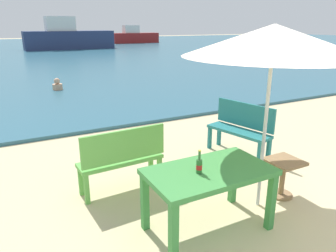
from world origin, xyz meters
TOP-DOWN VIEW (x-y plane):
  - sea_water at (0.00, 30.00)m, footprint 120.00×50.00m
  - picnic_table_green at (-1.13, 0.96)m, footprint 1.40×0.80m
  - beer_bottle_amber at (-1.28, 0.94)m, footprint 0.07×0.07m
  - patio_umbrella at (-0.24, 1.07)m, footprint 2.10×2.10m
  - side_table_wood at (0.21, 1.09)m, footprint 0.44×0.44m
  - bench_teal_center at (0.69, 2.55)m, footprint 0.63×1.25m
  - bench_green_left at (-1.69, 2.24)m, footprint 1.22×0.42m
  - swimmer_person at (-1.28, 9.99)m, footprint 0.34×0.34m
  - boat_sailboat at (12.25, 35.94)m, footprint 5.74×1.56m
  - boat_fishing_trawler at (3.04, 29.47)m, footprint 7.90×2.16m

SIDE VIEW (x-z plane):
  - sea_water at x=0.00m, z-range 0.00..0.08m
  - swimmer_person at x=-1.28m, z-range 0.03..0.44m
  - side_table_wood at x=0.21m, z-range 0.08..0.62m
  - bench_teal_center at x=0.69m, z-range 0.07..1.02m
  - bench_green_left at x=-1.69m, z-range 0.07..1.02m
  - picnic_table_green at x=-1.13m, z-range 0.27..1.03m
  - boat_sailboat at x=12.25m, z-range -0.21..1.87m
  - beer_bottle_amber at x=-1.28m, z-range 0.72..0.99m
  - boat_fishing_trawler at x=3.04m, z-range -0.32..2.55m
  - patio_umbrella at x=-0.24m, z-range 0.97..3.27m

